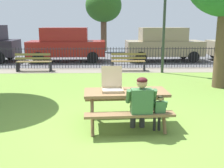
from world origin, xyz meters
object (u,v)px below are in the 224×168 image
picnic_table_foreground (126,99)px  pizza_slice_on_table (150,92)px  pizza_box_open (112,85)px  lamp_post_walkway (164,16)px  adult_at_table (141,102)px  parked_car_center (66,44)px  far_tree_midleft (104,6)px  park_bench_left (34,62)px  parked_car_right (163,44)px  park_bench_center (128,62)px  child_at_table (159,110)px

picnic_table_foreground → pizza_slice_on_table: pizza_slice_on_table is taller
pizza_box_open → lamp_post_walkway: lamp_post_walkway is taller
adult_at_table → parked_car_center: 10.98m
adult_at_table → far_tree_midleft: 16.71m
picnic_table_foreground → adult_at_table: 0.56m
pizza_box_open → pizza_slice_on_table: (0.81, -0.20, -0.11)m
pizza_slice_on_table → park_bench_left: size_ratio=0.18×
adult_at_table → far_tree_midleft: (-0.73, 16.45, 2.79)m
lamp_post_walkway → far_tree_midleft: 10.09m
pizza_box_open → lamp_post_walkway: size_ratio=0.13×
far_tree_midleft → parked_car_right: bearing=-59.2°
pizza_box_open → park_bench_center: bearing=81.8°
child_at_table → lamp_post_walkway: lamp_post_walkway is taller
pizza_box_open → parked_car_right: (3.33, 9.99, 0.12)m
child_at_table → park_bench_left: size_ratio=0.51×
parked_car_right → picnic_table_foreground: bearing=-106.7°
pizza_box_open → child_at_table: bearing=-33.1°
pizza_slice_on_table → child_at_table: size_ratio=0.36×
child_at_table → park_bench_left: bearing=120.8°
park_bench_left → parked_car_right: (6.76, 3.27, 0.59)m
lamp_post_walkway → pizza_box_open: bearing=-111.8°
park_bench_center → lamp_post_walkway: (1.49, -0.55, 2.10)m
picnic_table_foreground → parked_car_right: (3.03, 10.09, 0.41)m
pizza_slice_on_table → adult_at_table: adult_at_table is taller
pizza_slice_on_table → far_tree_midleft: size_ratio=0.06×
park_bench_center → far_tree_midleft: size_ratio=0.34×
child_at_table → park_bench_center: (0.04, 7.32, -0.08)m
pizza_slice_on_table → park_bench_left: park_bench_left is taller
picnic_table_foreground → far_tree_midleft: size_ratio=0.39×
child_at_table → parked_car_center: (-3.28, 10.60, 0.51)m
picnic_table_foreground → lamp_post_walkway: bearing=70.9°
pizza_box_open → parked_car_center: bearing=103.2°
park_bench_left → lamp_post_walkway: bearing=-5.4°
child_at_table → far_tree_midleft: bearing=93.8°
pizza_box_open → park_bench_center: 6.80m
pizza_box_open → pizza_slice_on_table: size_ratio=1.76×
adult_at_table → parked_car_right: parked_car_right is taller
picnic_table_foreground → park_bench_left: (-3.73, 6.82, -0.18)m
pizza_box_open → parked_car_center: parked_car_center is taller
park_bench_left → parked_car_center: bearing=71.7°
pizza_slice_on_table → lamp_post_walkway: lamp_post_walkway is taller
lamp_post_walkway → parked_car_right: lamp_post_walkway is taller
child_at_table → parked_car_right: 10.88m
lamp_post_walkway → adult_at_table: bearing=-105.8°
lamp_post_walkway → parked_car_center: bearing=141.5°
lamp_post_walkway → child_at_table: bearing=-102.8°
pizza_slice_on_table → lamp_post_walkway: 6.80m
far_tree_midleft → lamp_post_walkway: bearing=-74.8°
far_tree_midleft → park_bench_center: bearing=-82.9°
pizza_slice_on_table → parked_car_center: (-3.16, 10.19, 0.23)m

